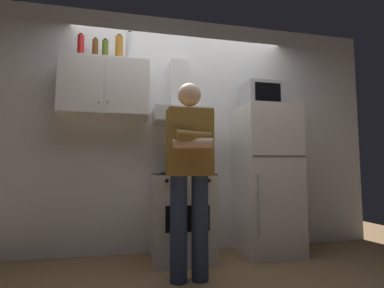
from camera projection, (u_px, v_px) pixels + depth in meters
ground_plane at (192, 267)px, 2.72m from camera, size 7.00×7.00×0.00m
back_wall_tiled at (181, 132)px, 3.43m from camera, size 4.80×0.10×2.70m
upper_cabinet at (105, 89)px, 3.06m from camera, size 0.90×0.37×0.60m
stove_oven at (182, 216)px, 2.99m from camera, size 0.60×0.62×0.87m
range_hood at (180, 107)px, 3.22m from camera, size 0.60×0.44×0.75m
refrigerator at (266, 179)px, 3.23m from camera, size 0.60×0.62×1.60m
microwave at (264, 96)px, 3.33m from camera, size 0.48×0.37×0.28m
person_standing at (190, 170)px, 2.43m from camera, size 0.38×0.33×1.64m
cooking_pot at (197, 167)px, 2.95m from camera, size 0.28×0.18×0.11m
bottle_olive_oil at (105, 50)px, 3.07m from camera, size 0.06×0.06×0.23m
bottle_vodka_clear at (129, 47)px, 3.13m from camera, size 0.07×0.07×0.34m
bottle_beer_brown at (95, 50)px, 3.10m from camera, size 0.06×0.06×0.26m
bottle_soda_red at (81, 47)px, 3.05m from camera, size 0.07×0.07×0.28m
bottle_liquor_amber at (119, 49)px, 3.11m from camera, size 0.08×0.08×0.29m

